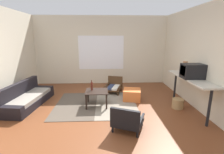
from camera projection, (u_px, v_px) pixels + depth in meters
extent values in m
plane|color=brown|center=(99.00, 117.00, 4.01)|extent=(7.80, 7.80, 0.00)
cube|color=beige|center=(101.00, 51.00, 6.66)|extent=(5.60, 0.12, 2.70)
cube|color=white|center=(101.00, 53.00, 6.62)|extent=(1.80, 0.01, 1.33)
cube|color=beige|center=(206.00, 59.00, 4.09)|extent=(0.12, 6.60, 2.70)
cube|color=#4C4238|center=(76.00, 105.00, 4.72)|extent=(1.14, 1.95, 0.01)
cube|color=gray|center=(116.00, 104.00, 4.77)|extent=(1.14, 1.95, 0.01)
cube|color=black|center=(29.00, 102.00, 4.67)|extent=(0.88, 1.86, 0.20)
cube|color=gray|center=(30.00, 97.00, 4.63)|extent=(0.76, 1.67, 0.10)
cube|color=black|center=(19.00, 92.00, 4.62)|extent=(0.36, 1.80, 0.55)
cube|color=black|center=(43.00, 91.00, 5.44)|extent=(0.68, 0.26, 0.32)
cube|color=black|center=(10.00, 113.00, 3.87)|extent=(0.68, 0.26, 0.32)
cube|color=black|center=(97.00, 91.00, 4.56)|extent=(0.62, 0.58, 0.02)
cube|color=black|center=(88.00, 96.00, 4.85)|extent=(0.04, 0.04, 0.42)
cube|color=black|center=(106.00, 95.00, 4.87)|extent=(0.04, 0.04, 0.42)
cube|color=black|center=(86.00, 102.00, 4.36)|extent=(0.04, 0.04, 0.42)
cube|color=black|center=(106.00, 102.00, 4.38)|extent=(0.04, 0.04, 0.42)
cylinder|color=#472D19|center=(118.00, 94.00, 5.43)|extent=(0.04, 0.04, 0.12)
cylinder|color=#472D19|center=(105.00, 93.00, 5.54)|extent=(0.04, 0.04, 0.12)
cylinder|color=#472D19|center=(121.00, 89.00, 5.94)|extent=(0.04, 0.04, 0.12)
cylinder|color=#472D19|center=(109.00, 88.00, 6.05)|extent=(0.04, 0.04, 0.12)
cube|color=#472D19|center=(113.00, 88.00, 5.72)|extent=(0.68, 0.75, 0.05)
cube|color=silver|center=(116.00, 87.00, 5.66)|extent=(0.33, 0.59, 0.06)
cube|color=#2D3856|center=(111.00, 87.00, 5.71)|extent=(0.33, 0.59, 0.06)
cube|color=#472D19|center=(115.00, 81.00, 5.93)|extent=(0.52, 0.22, 0.34)
cube|color=#472D19|center=(120.00, 86.00, 5.63)|extent=(0.22, 0.61, 0.04)
cube|color=#472D19|center=(107.00, 85.00, 5.75)|extent=(0.22, 0.61, 0.04)
cylinder|color=black|center=(120.00, 119.00, 3.79)|extent=(0.04, 0.04, 0.13)
cylinder|color=black|center=(142.00, 123.00, 3.61)|extent=(0.04, 0.04, 0.13)
cylinder|color=black|center=(113.00, 129.00, 3.36)|extent=(0.04, 0.04, 0.13)
cylinder|color=black|center=(137.00, 134.00, 3.18)|extent=(0.04, 0.04, 0.13)
cube|color=black|center=(128.00, 122.00, 3.46)|extent=(0.76, 0.74, 0.05)
cube|color=silver|center=(124.00, 118.00, 3.50)|extent=(0.37, 0.53, 0.06)
cube|color=black|center=(133.00, 120.00, 3.43)|extent=(0.37, 0.53, 0.06)
cube|color=black|center=(125.00, 118.00, 3.19)|extent=(0.57, 0.30, 0.37)
cube|color=black|center=(116.00, 115.00, 3.53)|extent=(0.26, 0.53, 0.04)
cube|color=black|center=(141.00, 119.00, 3.34)|extent=(0.26, 0.53, 0.04)
cube|color=#D1662D|center=(132.00, 95.00, 5.06)|extent=(0.60, 0.60, 0.33)
cube|color=beige|center=(191.00, 78.00, 4.25)|extent=(0.47, 1.86, 0.04)
cylinder|color=black|center=(209.00, 108.00, 3.51)|extent=(0.06, 0.06, 0.84)
cylinder|color=black|center=(175.00, 85.00, 5.20)|extent=(0.06, 0.06, 0.84)
cube|color=black|center=(193.00, 71.00, 4.12)|extent=(0.55, 0.36, 0.37)
cube|color=black|center=(183.00, 70.00, 4.10)|extent=(0.01, 0.28, 0.26)
cylinder|color=#A87047|center=(185.00, 70.00, 4.57)|extent=(0.25, 0.25, 0.24)
cylinder|color=#A87047|center=(185.00, 64.00, 4.53)|extent=(0.13, 0.13, 0.12)
cylinder|color=#5B2319|center=(92.00, 86.00, 4.60)|extent=(0.06, 0.06, 0.22)
cylinder|color=#5B2319|center=(92.00, 81.00, 4.56)|extent=(0.03, 0.03, 0.06)
cylinder|color=#9E7A4C|center=(178.00, 104.00, 4.48)|extent=(0.30, 0.30, 0.26)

